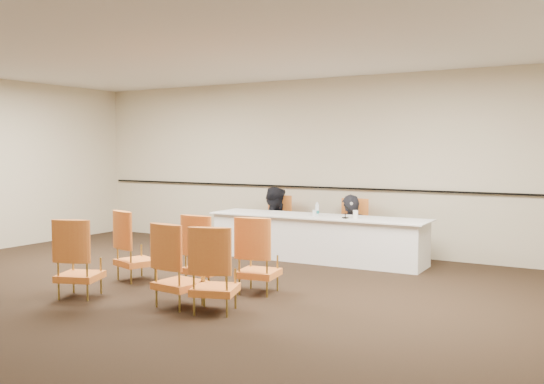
{
  "coord_description": "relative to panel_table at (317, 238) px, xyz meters",
  "views": [
    {
      "loc": [
        4.56,
        -5.58,
        1.76
      ],
      "look_at": [
        -0.26,
        2.6,
        1.09
      ],
      "focal_mm": 40.0,
      "sensor_mm": 36.0,
      "label": 1
    }
  ],
  "objects": [
    {
      "name": "aud_chair_back_right",
      "position": [
        0.42,
        -3.33,
        0.12
      ],
      "size": [
        0.64,
        0.64,
        0.95
      ],
      "primitive_type": null,
      "rotation": [
        0.0,
        0.0,
        0.34
      ],
      "color": "#D75426",
      "rests_on": "ground"
    },
    {
      "name": "drinking_glass",
      "position": [
        -0.0,
        -0.08,
        0.41
      ],
      "size": [
        0.08,
        0.08,
        0.1
      ],
      "primitive_type": "cylinder",
      "rotation": [
        0.0,
        0.0,
        0.33
      ],
      "color": "white",
      "rests_on": "panel_table"
    },
    {
      "name": "microphone",
      "position": [
        0.54,
        -0.12,
        0.48
      ],
      "size": [
        0.15,
        0.2,
        0.25
      ],
      "primitive_type": null,
      "rotation": [
        0.0,
        0.0,
        -0.36
      ],
      "color": "black",
      "rests_on": "panel_table"
    },
    {
      "name": "coffee_cup",
      "position": [
        0.68,
        -0.05,
        0.42
      ],
      "size": [
        0.08,
        0.08,
        0.13
      ],
      "primitive_type": "cylinder",
      "rotation": [
        0.0,
        0.0,
        -0.01
      ],
      "color": "white",
      "rests_on": "panel_table"
    },
    {
      "name": "water_bottle",
      "position": [
        0.0,
        -0.0,
        0.46
      ],
      "size": [
        0.08,
        0.08,
        0.21
      ],
      "primitive_type": null,
      "rotation": [
        0.0,
        0.0,
        -0.29
      ],
      "color": "#177E81",
      "rests_on": "panel_table"
    },
    {
      "name": "panel_table",
      "position": [
        0.0,
        0.0,
        0.0
      ],
      "size": [
        3.59,
        0.92,
        0.71
      ],
      "primitive_type": null,
      "rotation": [
        0.0,
        0.0,
        0.03
      ],
      "color": "white",
      "rests_on": "ground"
    },
    {
      "name": "aud_chair_back_mid",
      "position": [
        -0.07,
        -3.34,
        0.12
      ],
      "size": [
        0.55,
        0.55,
        0.95
      ],
      "primitive_type": null,
      "rotation": [
        0.0,
        0.0,
        -0.1
      ],
      "color": "#D75426",
      "rests_on": "ground"
    },
    {
      "name": "aud_chair_front_left",
      "position": [
        -1.44,
        -2.56,
        0.12
      ],
      "size": [
        0.63,
        0.63,
        0.95
      ],
      "primitive_type": null,
      "rotation": [
        0.0,
        0.0,
        -0.31
      ],
      "color": "#D75426",
      "rests_on": "ground"
    },
    {
      "name": "panelist_main_chair",
      "position": [
        0.34,
        0.55,
        0.12
      ],
      "size": [
        0.51,
        0.51,
        0.95
      ],
      "primitive_type": null,
      "rotation": [
        0.0,
        0.0,
        0.03
      ],
      "color": "#D75426",
      "rests_on": "ground"
    },
    {
      "name": "papers",
      "position": [
        0.6,
        -0.01,
        0.36
      ],
      "size": [
        0.34,
        0.29,
        0.0
      ],
      "primitive_type": "cube",
      "rotation": [
        0.0,
        0.0,
        0.25
      ],
      "color": "silver",
      "rests_on": "panel_table"
    },
    {
      "name": "panelist_second_chair",
      "position": [
        -1.08,
        0.51,
        0.12
      ],
      "size": [
        0.51,
        0.51,
        0.95
      ],
      "primitive_type": null,
      "rotation": [
        0.0,
        0.0,
        0.03
      ],
      "color": "#D75426",
      "rests_on": "ground"
    },
    {
      "name": "ceiling",
      "position": [
        -0.33,
        -3.0,
        2.64
      ],
      "size": [
        10.0,
        10.0,
        0.0
      ],
      "primitive_type": "plane",
      "rotation": [
        3.14,
        0.0,
        0.0
      ],
      "color": "silver",
      "rests_on": "ground"
    },
    {
      "name": "aud_chair_front_mid",
      "position": [
        -0.33,
        -2.48,
        0.12
      ],
      "size": [
        0.51,
        0.51,
        0.95
      ],
      "primitive_type": null,
      "rotation": [
        0.0,
        0.0,
        -0.02
      ],
      "color": "#D75426",
      "rests_on": "ground"
    },
    {
      "name": "aud_chair_back_left",
      "position": [
        -1.37,
        -3.59,
        0.12
      ],
      "size": [
        0.65,
        0.65,
        0.95
      ],
      "primitive_type": null,
      "rotation": [
        0.0,
        0.0,
        0.37
      ],
      "color": "#D75426",
      "rests_on": "ground"
    },
    {
      "name": "wall_rail",
      "position": [
        -0.33,
        0.96,
        0.74
      ],
      "size": [
        9.8,
        0.04,
        0.03
      ],
      "primitive_type": "cube",
      "color": "black",
      "rests_on": "wall_back"
    },
    {
      "name": "aud_chair_front_right",
      "position": [
        0.36,
        -2.34,
        0.12
      ],
      "size": [
        0.58,
        0.58,
        0.95
      ],
      "primitive_type": null,
      "rotation": [
        0.0,
        0.0,
        0.17
      ],
      "color": "#D75426",
      "rests_on": "ground"
    },
    {
      "name": "wall_back",
      "position": [
        -0.33,
        1.0,
        1.14
      ],
      "size": [
        10.0,
        0.04,
        3.0
      ],
      "primitive_type": "cube",
      "color": "beige",
      "rests_on": "ground"
    },
    {
      "name": "floor",
      "position": [
        -0.33,
        -3.0,
        -0.36
      ],
      "size": [
        10.0,
        10.0,
        0.0
      ],
      "primitive_type": "plane",
      "color": "black",
      "rests_on": "ground"
    },
    {
      "name": "panelist_second",
      "position": [
        -1.08,
        0.51,
        -0.04
      ],
      "size": [
        0.84,
        0.69,
        1.59
      ],
      "primitive_type": "imported",
      "rotation": [
        0.0,
        0.0,
        3.02
      ],
      "color": "black",
      "rests_on": "ground"
    },
    {
      "name": "panelist_main",
      "position": [
        0.34,
        0.55,
        -0.12
      ],
      "size": [
        0.67,
        0.54,
        1.59
      ],
      "primitive_type": "imported",
      "rotation": [
        0.0,
        0.0,
        3.45
      ],
      "color": "black",
      "rests_on": "ground"
    }
  ]
}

